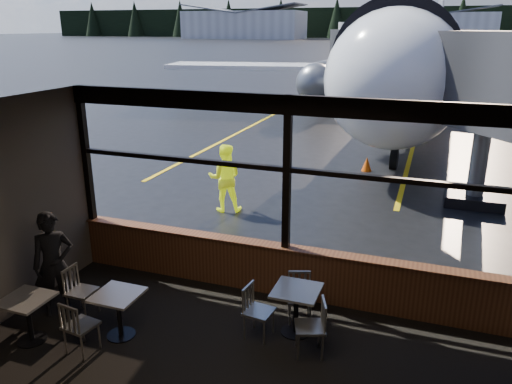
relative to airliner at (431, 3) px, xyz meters
The scene contains 27 objects.
ground_plane 98.60m from the airliner, 90.79° to the left, with size 520.00×520.00×0.00m, color black.
ceiling 24.71m from the airliner, 93.18° to the right, with size 8.00×6.00×0.04m, color #38332D.
window_sill 22.24m from the airliner, 93.62° to the right, with size 8.00×0.28×0.90m, color #502A18.
window_header 21.74m from the airliner, 93.62° to the right, with size 8.00×0.18×0.30m, color black.
mullion_left 22.49m from the airliner, 103.84° to the right, with size 0.12×0.12×2.60m, color black.
mullion_centre 21.90m from the airliner, 93.62° to the right, with size 0.12×0.12×2.60m, color black.
window_transom 21.88m from the airliner, 93.62° to the right, with size 8.00×0.10×0.08m, color black.
airliner is the anchor object (origin of this frame).
jet_bridge 16.57m from the airliner, 82.09° to the right, with size 8.77×10.72×4.68m, color #28282A, non-canonical shape.
cafe_table_near 23.26m from the airliner, 92.21° to the right, with size 0.69×0.69×0.76m, color #A49F97, non-canonical shape.
cafe_table_mid 24.44m from the airliner, 98.12° to the right, with size 0.66×0.66×0.73m, color #A09A93, non-canonical shape.
cafe_table_left 25.17m from the airliner, 100.68° to the right, with size 0.66×0.66×0.73m, color #A9A39B, non-canonical shape.
chair_near_e 23.67m from the airliner, 91.37° to the right, with size 0.48×0.48×0.87m, color #ABA69B, non-canonical shape.
chair_near_w 23.55m from the airliner, 93.43° to the right, with size 0.46×0.46×0.85m, color #B2ADA0, non-canonical shape.
chair_near_n 22.93m from the airliner, 92.33° to the right, with size 0.45×0.45×0.82m, color #AFA99E, non-canonical shape.
chair_mid_s 24.96m from the airliner, 98.62° to the right, with size 0.47×0.47×0.86m, color #B2ADA1, non-canonical shape.
chair_mid_w 24.29m from the airliner, 100.37° to the right, with size 0.47×0.47×0.86m, color beige, non-canonical shape.
passenger 24.33m from the airliner, 101.38° to the right, with size 0.64×0.42×1.76m, color black.
ground_crew 19.05m from the airliner, 102.61° to the right, with size 0.84×0.66×1.74m, color #BFF219.
cone_nose 14.15m from the airliner, 94.91° to the right, with size 0.33×0.33×0.46m, color #DC6406.
cone_wing 7.65m from the airliner, 161.01° to the right, with size 0.40×0.40×0.56m, color #F54907.
hangar_left 173.76m from the airliner, 114.25° to the left, with size 45.00×18.00×11.00m, color silver, non-canonical shape.
hangar_mid 163.43m from the airliner, 90.48° to the left, with size 38.00×15.00×10.00m, color silver, non-canonical shape.
fuel_tank_a 163.48m from the airliner, 101.06° to the left, with size 8.00×8.00×6.00m, color silver.
fuel_tank_b 161.86m from the airliner, 97.59° to the left, with size 8.00×8.00×6.00m, color silver.
fuel_tank_c 160.85m from the airliner, 94.05° to the left, with size 8.00×8.00×6.00m, color silver.
treeline 188.43m from the airliner, 90.42° to the left, with size 360.00×3.00×12.00m, color black.
Camera 1 is at (2.16, -7.51, 4.51)m, focal length 35.00 mm.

